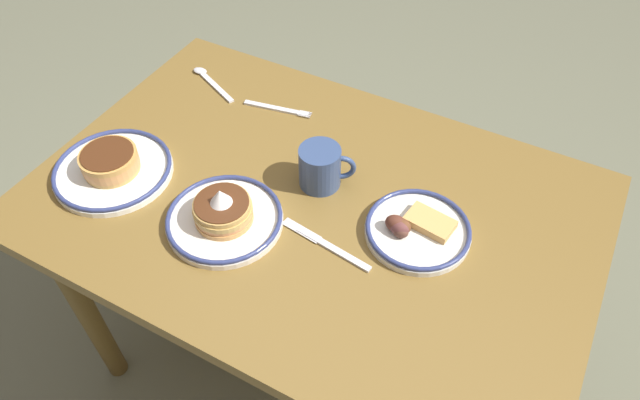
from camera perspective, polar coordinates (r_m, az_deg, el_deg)
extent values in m
plane|color=#686A53|center=(1.86, -0.61, -15.37)|extent=(6.00, 6.00, 0.00)
cube|color=brown|center=(1.26, -0.86, -0.55)|extent=(1.21, 0.81, 0.04)
cylinder|color=brown|center=(1.68, 20.50, -7.99)|extent=(0.05, 0.05, 0.70)
cylinder|color=brown|center=(1.92, -9.79, 3.77)|extent=(0.05, 0.05, 0.70)
cylinder|color=brown|center=(1.66, -22.30, -9.85)|extent=(0.05, 0.05, 0.70)
cylinder|color=silver|center=(1.20, 9.64, -3.10)|extent=(0.22, 0.22, 0.01)
torus|color=navy|center=(1.19, 9.71, -2.74)|extent=(0.22, 0.22, 0.01)
cube|color=tan|center=(1.20, 10.84, -2.18)|extent=(0.11, 0.07, 0.02)
ellipsoid|color=brown|center=(1.18, 7.94, -2.70)|extent=(0.04, 0.03, 0.03)
ellipsoid|color=brown|center=(1.17, 7.96, -3.12)|extent=(0.03, 0.03, 0.03)
ellipsoid|color=brown|center=(1.17, 7.97, -2.67)|extent=(0.04, 0.03, 0.03)
ellipsoid|color=brown|center=(1.17, 7.87, -2.72)|extent=(0.04, 0.03, 0.03)
ellipsoid|color=#592D20|center=(1.18, 7.52, -2.36)|extent=(0.05, 0.04, 0.04)
cylinder|color=silver|center=(1.22, -9.41, -2.04)|extent=(0.25, 0.25, 0.01)
torus|color=navy|center=(1.21, -9.48, -1.68)|extent=(0.24, 0.24, 0.01)
cylinder|color=tan|center=(1.21, -9.48, -1.65)|extent=(0.12, 0.12, 0.01)
cylinder|color=tan|center=(1.20, -9.55, -1.27)|extent=(0.12, 0.12, 0.01)
cylinder|color=tan|center=(1.19, -9.62, -0.90)|extent=(0.12, 0.12, 0.01)
cylinder|color=tan|center=(1.18, -9.69, -0.51)|extent=(0.12, 0.12, 0.01)
cylinder|color=#4C2814|center=(1.18, -9.74, -0.27)|extent=(0.11, 0.11, 0.00)
cone|color=white|center=(1.16, -9.85, 0.34)|extent=(0.05, 0.05, 0.03)
cylinder|color=white|center=(1.38, -19.76, 2.65)|extent=(0.27, 0.27, 0.01)
torus|color=navy|center=(1.38, -19.89, 3.00)|extent=(0.26, 0.26, 0.01)
cylinder|color=tan|center=(1.37, -19.90, 3.03)|extent=(0.12, 0.12, 0.01)
cylinder|color=tan|center=(1.37, -20.03, 3.39)|extent=(0.13, 0.13, 0.01)
cylinder|color=tan|center=(1.36, -20.15, 3.75)|extent=(0.13, 0.13, 0.01)
cylinder|color=#C99248|center=(1.35, -20.29, 4.11)|extent=(0.13, 0.13, 0.01)
cylinder|color=#4C2814|center=(1.35, -20.37, 4.34)|extent=(0.12, 0.12, 0.00)
cylinder|color=#334772|center=(1.25, -0.02, 3.28)|extent=(0.09, 0.09, 0.10)
torus|color=#334772|center=(1.25, 2.10, 3.24)|extent=(0.06, 0.04, 0.07)
cylinder|color=brown|center=(1.23, -0.02, 4.32)|extent=(0.08, 0.08, 0.01)
cube|color=silver|center=(1.48, -4.38, 9.03)|extent=(0.17, 0.04, 0.01)
cube|color=silver|center=(1.45, -1.64, 8.29)|extent=(0.03, 0.01, 0.00)
cube|color=silver|center=(1.46, -1.56, 8.43)|extent=(0.03, 0.01, 0.00)
cube|color=silver|center=(1.46, -1.48, 8.58)|extent=(0.03, 0.01, 0.00)
cube|color=silver|center=(1.46, -1.41, 8.72)|extent=(0.03, 0.01, 0.00)
cube|color=silver|center=(1.16, 1.30, -4.84)|extent=(0.18, 0.04, 0.01)
cube|color=silver|center=(1.19, -1.83, -3.04)|extent=(0.09, 0.03, 0.00)
cube|color=silver|center=(1.58, -10.39, 11.11)|extent=(0.16, 0.08, 0.01)
ellipsoid|color=silver|center=(1.63, -11.80, 12.43)|extent=(0.04, 0.03, 0.01)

